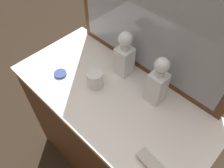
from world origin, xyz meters
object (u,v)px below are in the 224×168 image
crystal_decanter_left (124,58)px  crystal_decanter_center (157,84)px  crystal_tumbler_far_right (95,80)px  porcelain_dish (60,74)px  silver_brush_center (154,167)px

crystal_decanter_left → crystal_decanter_center: crystal_decanter_center is taller
crystal_decanter_left → crystal_decanter_center: bearing=-6.2°
crystal_decanter_left → crystal_tumbler_far_right: bearing=-103.4°
crystal_decanter_left → porcelain_dish: 0.36m
crystal_decanter_center → porcelain_dish: crystal_decanter_center is taller
crystal_decanter_left → porcelain_dish: crystal_decanter_left is taller
crystal_decanter_center → porcelain_dish: bearing=-153.7°
crystal_decanter_center → silver_brush_center: (0.21, -0.27, -0.09)m
crystal_decanter_left → silver_brush_center: size_ratio=1.59×
crystal_decanter_left → porcelain_dish: bearing=-132.4°
crystal_tumbler_far_right → porcelain_dish: 0.21m
crystal_decanter_center → porcelain_dish: 0.52m
crystal_decanter_left → crystal_tumbler_far_right: 0.19m
porcelain_dish → crystal_tumbler_far_right: bearing=23.5°
crystal_decanter_center → crystal_tumbler_far_right: crystal_decanter_center is taller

